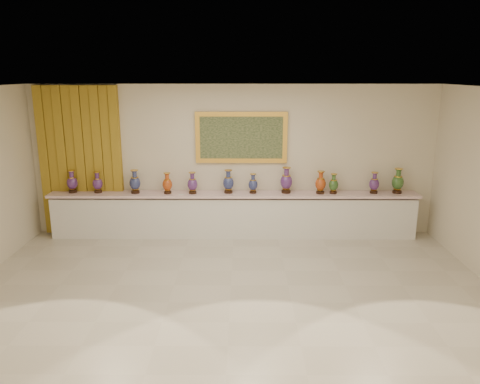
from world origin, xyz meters
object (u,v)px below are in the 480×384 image
object	(u,v)px
counter	(234,215)
vase_2	(135,183)
vase_0	(72,183)
vase_1	(98,183)

from	to	relation	value
counter	vase_2	world-z (taller)	vase_2
vase_0	vase_1	distance (m)	0.50
vase_0	vase_2	size ratio (longest dim) A/B	0.96
counter	vase_2	xyz separation A→B (m)	(-1.94, -0.02, 0.67)
counter	vase_0	world-z (taller)	vase_0
counter	vase_1	world-z (taller)	vase_1
counter	vase_1	distance (m)	2.76
vase_1	vase_2	distance (m)	0.75
vase_2	vase_1	bearing A→B (deg)	177.44
vase_0	vase_2	world-z (taller)	vase_2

